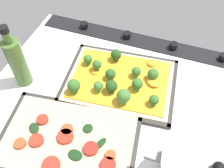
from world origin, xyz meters
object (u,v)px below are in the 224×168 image
baking_tray_back (69,140)px  baking_tray_front (120,82)px  broccoli_pizza (119,80)px  veggie_pizza_back (68,140)px  oil_bottle (17,62)px

baking_tray_back → baking_tray_front: bearing=-105.8°
baking_tray_front → baking_tray_back: bearing=74.2°
broccoli_pizza → veggie_pizza_back: (6.40, 22.79, -1.03)cm
veggie_pizza_back → baking_tray_front: bearing=-105.4°
broccoli_pizza → oil_bottle: oil_bottle is taller
oil_bottle → broccoli_pizza: bearing=-163.3°
baking_tray_back → veggie_pizza_back: 0.82cm
baking_tray_back → veggie_pizza_back: size_ratio=1.07×
baking_tray_back → oil_bottle: bearing=-32.6°
broccoli_pizza → baking_tray_back: (6.47, 22.43, -1.77)cm
veggie_pizza_back → oil_bottle: 27.23cm
veggie_pizza_back → baking_tray_back: bearing=-79.5°
baking_tray_front → oil_bottle: bearing=17.8°
baking_tray_front → baking_tray_back: size_ratio=0.93×
baking_tray_front → oil_bottle: 30.89cm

